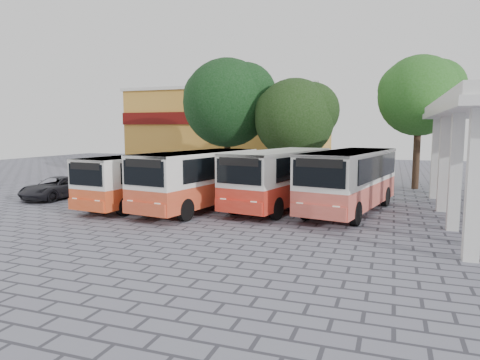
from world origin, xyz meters
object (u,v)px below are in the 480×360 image
at_px(bus_far_left, 140,177).
at_px(bus_far_right, 350,177).
at_px(bus_centre_left, 198,176).
at_px(parked_car, 57,188).
at_px(bus_centre_right, 280,175).

xyz_separation_m(bus_far_left, bus_far_right, (10.63, 1.95, 0.19)).
bearing_deg(bus_centre_left, bus_far_left, -167.59).
bearing_deg(parked_car, bus_centre_right, 7.98).
relative_size(bus_far_left, bus_far_right, 0.88).
bearing_deg(bus_centre_left, parked_car, -173.52).
distance_m(bus_centre_left, parked_car, 9.58).
bearing_deg(bus_far_right, bus_far_left, -157.89).
height_order(bus_far_left, bus_centre_left, bus_centre_left).
relative_size(bus_far_left, parked_car, 1.70).
bearing_deg(parked_car, bus_centre_left, -0.29).
xyz_separation_m(bus_far_left, bus_centre_left, (3.32, 0.18, 0.14)).
bearing_deg(bus_centre_right, parked_car, -163.58).
distance_m(bus_centre_right, parked_car, 13.42).
xyz_separation_m(bus_centre_right, parked_car, (-13.31, -1.28, -1.10)).
bearing_deg(bus_centre_right, bus_far_right, 11.32).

